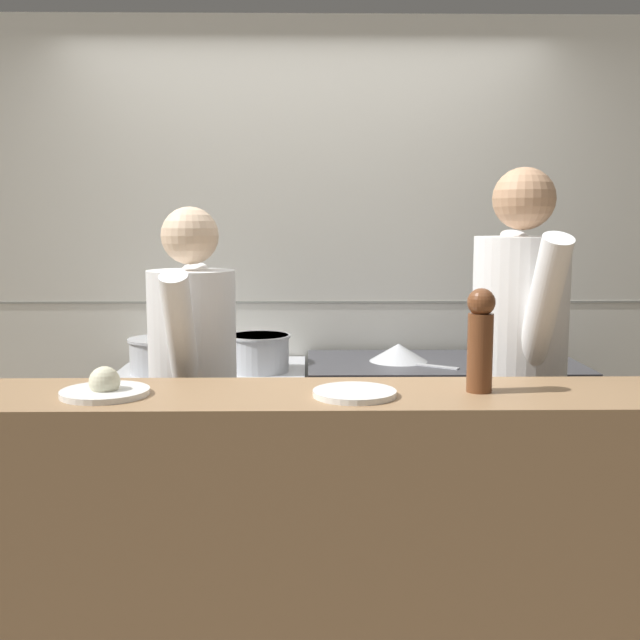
# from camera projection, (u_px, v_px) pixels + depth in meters

# --- Properties ---
(wall_back_tiled) EXTENTS (8.00, 0.06, 2.60)m
(wall_back_tiled) POSITION_uv_depth(u_px,v_px,m) (306.00, 273.00, 3.92)
(wall_back_tiled) COLOR silver
(wall_back_tiled) RESTS_ON ground_plane
(oven_range) EXTENTS (0.89, 0.71, 0.86)m
(oven_range) POSITION_uv_depth(u_px,v_px,m) (214.00, 457.00, 3.63)
(oven_range) COLOR #38383D
(oven_range) RESTS_ON ground_plane
(prep_counter) EXTENTS (1.29, 0.65, 0.90)m
(prep_counter) POSITION_uv_depth(u_px,v_px,m) (441.00, 453.00, 3.65)
(prep_counter) COLOR #38383D
(prep_counter) RESTS_ON ground_plane
(pass_counter) EXTENTS (2.77, 0.45, 1.05)m
(pass_counter) POSITION_uv_depth(u_px,v_px,m) (372.00, 557.00, 2.35)
(pass_counter) COLOR #93704C
(pass_counter) RESTS_ON ground_plane
(stock_pot) EXTENTS (0.29, 0.29, 0.16)m
(stock_pot) POSITION_uv_depth(u_px,v_px,m) (160.00, 354.00, 3.50)
(stock_pot) COLOR #B7BABF
(stock_pot) RESTS_ON oven_range
(sauce_pot) EXTENTS (0.29, 0.29, 0.17)m
(sauce_pot) POSITION_uv_depth(u_px,v_px,m) (259.00, 352.00, 3.54)
(sauce_pot) COLOR #B7BABF
(sauce_pot) RESTS_ON oven_range
(mixing_bowl_steel) EXTENTS (0.28, 0.28, 0.08)m
(mixing_bowl_steel) POSITION_uv_depth(u_px,v_px,m) (398.00, 352.00, 3.59)
(mixing_bowl_steel) COLOR #B7BABF
(mixing_bowl_steel) RESTS_ON prep_counter
(chefs_knife) EXTENTS (0.33, 0.23, 0.02)m
(chefs_knife) POSITION_uv_depth(u_px,v_px,m) (414.00, 363.00, 3.51)
(chefs_knife) COLOR #B7BABF
(chefs_knife) RESTS_ON prep_counter
(plated_dish_main) EXTENTS (0.26, 0.26, 0.09)m
(plated_dish_main) POSITION_uv_depth(u_px,v_px,m) (105.00, 388.00, 2.24)
(plated_dish_main) COLOR white
(plated_dish_main) RESTS_ON pass_counter
(plated_dish_appetiser) EXTENTS (0.25, 0.25, 0.02)m
(plated_dish_appetiser) POSITION_uv_depth(u_px,v_px,m) (355.00, 393.00, 2.23)
(plated_dish_appetiser) COLOR white
(plated_dish_appetiser) RESTS_ON pass_counter
(pepper_mill) EXTENTS (0.09, 0.09, 0.32)m
(pepper_mill) POSITION_uv_depth(u_px,v_px,m) (480.00, 338.00, 2.27)
(pepper_mill) COLOR brown
(pepper_mill) RESTS_ON pass_counter
(chef_head_cook) EXTENTS (0.34, 0.71, 1.62)m
(chef_head_cook) POSITION_uv_depth(u_px,v_px,m) (194.00, 397.00, 2.85)
(chef_head_cook) COLOR black
(chef_head_cook) RESTS_ON ground_plane
(chef_sous) EXTENTS (0.39, 0.77, 1.77)m
(chef_sous) POSITION_uv_depth(u_px,v_px,m) (518.00, 374.00, 2.87)
(chef_sous) COLOR black
(chef_sous) RESTS_ON ground_plane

